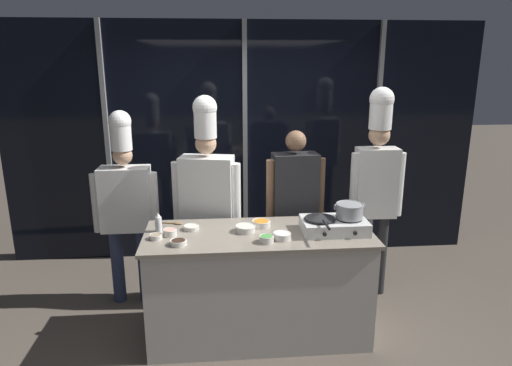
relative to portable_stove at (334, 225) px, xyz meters
The scene contains 20 objects.
ground_plane 1.16m from the portable_stove, behind, with size 24.00×24.00×0.00m, color brown.
window_wall_back 1.89m from the portable_stove, 109.31° to the left, with size 5.41×0.09×2.70m.
demo_counter 0.80m from the portable_stove, behind, with size 1.85×0.74×0.93m.
portable_stove is the anchor object (origin of this frame).
frying_pan 0.14m from the portable_stove, behind, with size 0.25×0.44×0.04m.
stock_pot 0.17m from the portable_stove, ahead, with size 0.25×0.22×0.12m.
squeeze_bottle_clear 1.43m from the portable_stove, behind, with size 0.05×0.05×0.16m.
prep_bowl_rice 0.46m from the portable_stove, 164.72° to the right, with size 0.14×0.14×0.05m.
prep_bowl_shrimp 1.32m from the portable_stove, behind, with size 0.11×0.11×0.05m.
prep_bowl_bean_sprouts 0.72m from the portable_stove, behind, with size 0.17×0.17×0.05m.
prep_bowl_carrots 0.60m from the portable_stove, 163.67° to the left, with size 0.16×0.16×0.05m.
prep_bowl_mushrooms 1.43m from the portable_stove, behind, with size 0.10×0.10×0.04m.
prep_bowl_soy_glaze 1.25m from the portable_stove, behind, with size 0.13×0.13×0.04m.
prep_bowl_scallions 0.60m from the portable_stove, 162.72° to the right, with size 0.12×0.12×0.05m.
prep_bowl_garlic 1.17m from the portable_stove, behind, with size 0.13×0.13×0.04m.
serving_spoon_slotted 1.35m from the portable_stove, 167.41° to the left, with size 0.24×0.09×0.02m.
chef_head 1.92m from the portable_stove, 158.64° to the left, with size 0.60×0.24×1.85m.
chef_sous 1.21m from the portable_stove, 149.05° to the left, with size 0.62×0.34×1.99m.
person_guest 0.68m from the portable_stove, 108.67° to the left, with size 0.55×0.25×1.66m.
chef_line 0.88m from the portable_stove, 48.64° to the left, with size 0.51×0.22×2.05m.
Camera 1 is at (-0.32, -3.44, 2.29)m, focal length 32.00 mm.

